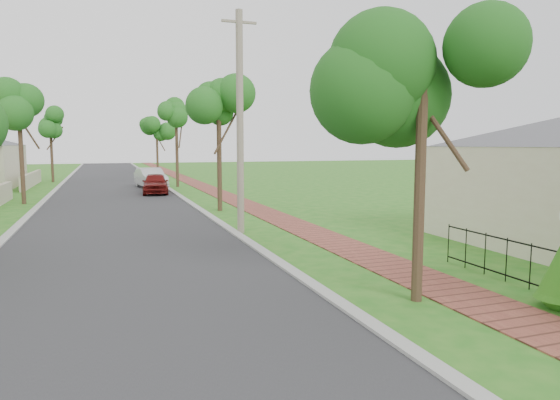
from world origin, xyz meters
TOP-DOWN VIEW (x-y plane):
  - ground at (0.00, 0.00)m, footprint 160.00×160.00m
  - road at (-3.00, 20.00)m, footprint 7.00×120.00m
  - kerb_right at (0.65, 20.00)m, footprint 0.30×120.00m
  - kerb_left at (-6.65, 20.00)m, footprint 0.30×120.00m
  - sidewalk at (3.25, 20.00)m, footprint 1.50×120.00m
  - street_trees at (-2.87, 26.84)m, footprint 10.70×37.65m
  - parked_car_red at (-0.54, 25.15)m, footprint 1.88×3.91m
  - parked_car_white at (-0.44, 29.48)m, footprint 2.12×4.45m
  - near_tree at (2.20, 1.50)m, footprint 2.21×2.21m
  - utility_pole at (0.90, 10.00)m, footprint 1.20×0.24m

SIDE VIEW (x-z plane):
  - ground at x=0.00m, z-range 0.00..0.00m
  - road at x=-3.00m, z-range -0.01..0.01m
  - kerb_right at x=0.65m, z-range -0.05..0.05m
  - kerb_left at x=-6.65m, z-range -0.05..0.05m
  - sidewalk at x=3.25m, z-range -0.01..0.01m
  - parked_car_red at x=-0.54m, z-range 0.00..1.29m
  - parked_car_white at x=-0.44m, z-range 0.00..1.41m
  - utility_pole at x=0.90m, z-range 0.06..7.59m
  - near_tree at x=2.20m, z-range 1.68..7.35m
  - street_trees at x=-2.87m, z-range 1.59..7.48m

